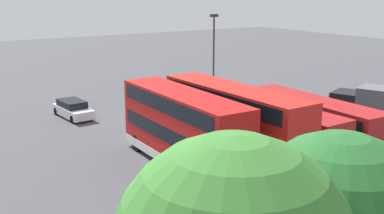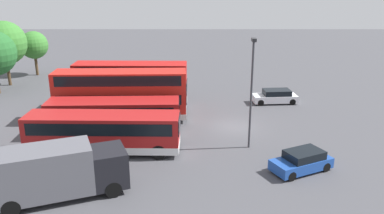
{
  "view_description": "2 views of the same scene",
  "coord_description": "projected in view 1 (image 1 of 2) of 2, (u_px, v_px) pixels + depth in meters",
  "views": [
    {
      "loc": [
        19.58,
        32.6,
        10.45
      ],
      "look_at": [
        0.21,
        2.83,
        1.6
      ],
      "focal_mm": 44.77,
      "sensor_mm": 36.0,
      "label": 1
    },
    {
      "loc": [
        -31.83,
        3.58,
        12.24
      ],
      "look_at": [
        2.15,
        3.61,
        1.11
      ],
      "focal_mm": 36.6,
      "sensor_mm": 36.0,
      "label": 2
    }
  ],
  "objects": [
    {
      "name": "ground_plane",
      "position": [
        175.0,
        119.0,
        39.4
      ],
      "size": [
        140.0,
        140.0,
        0.0
      ],
      "primitive_type": "plane",
      "color": "#47474C"
    },
    {
      "name": "car_small_green",
      "position": [
        228.0,
        91.0,
        46.61
      ],
      "size": [
        3.42,
        4.47,
        1.43
      ],
      "color": "#1E479E",
      "rests_on": "ground"
    },
    {
      "name": "bus_double_decker_third",
      "position": [
        233.0,
        120.0,
        29.75
      ],
      "size": [
        2.9,
        11.79,
        4.55
      ],
      "color": "red",
      "rests_on": "ground"
    },
    {
      "name": "bus_double_decker_fourth",
      "position": [
        183.0,
        127.0,
        28.25
      ],
      "size": [
        2.78,
        10.97,
        4.55
      ],
      "color": "#B71411",
      "rests_on": "ground"
    },
    {
      "name": "car_hatchback_silver",
      "position": [
        73.0,
        109.0,
        39.63
      ],
      "size": [
        2.16,
        4.63,
        1.43
      ],
      "color": "silver",
      "rests_on": "ground"
    },
    {
      "name": "bus_single_deck_near_end",
      "position": [
        313.0,
        118.0,
        33.56
      ],
      "size": [
        2.8,
        11.24,
        2.95
      ],
      "color": "#A51919",
      "rests_on": "ground"
    },
    {
      "name": "lamp_post_tall",
      "position": [
        214.0,
        55.0,
        41.13
      ],
      "size": [
        0.7,
        0.3,
        8.32
      ],
      "color": "#38383D",
      "rests_on": "ground"
    },
    {
      "name": "bus_single_deck_second",
      "position": [
        275.0,
        125.0,
        31.82
      ],
      "size": [
        2.93,
        10.78,
        2.95
      ],
      "color": "#A51919",
      "rests_on": "ground"
    }
  ]
}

